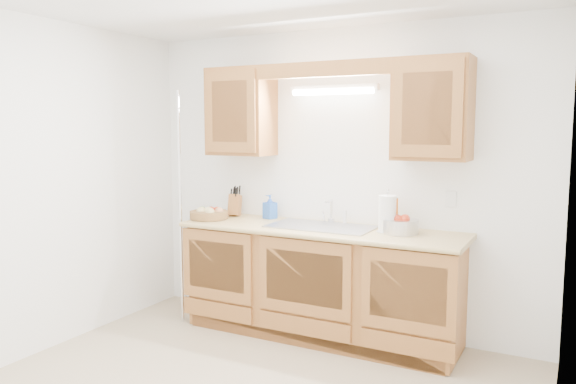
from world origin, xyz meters
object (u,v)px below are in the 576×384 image
Objects in this scene: paper_towel at (387,214)px; apple_bowl at (400,225)px; fruit_basket at (209,214)px; knife_block at (235,205)px.

paper_towel is 0.12m from apple_bowl.
fruit_basket is 1.38× the size of knife_block.
apple_bowl is (1.56, -0.13, -0.04)m from knife_block.
apple_bowl is (1.66, 0.13, 0.02)m from fruit_basket.
knife_block is 0.84× the size of paper_towel.
paper_towel is at bearing 3.62° from fruit_basket.
apple_bowl is (0.09, 0.03, -0.08)m from paper_towel.
fruit_basket is 1.58m from paper_towel.
knife_block reaches higher than fruit_basket.
fruit_basket is at bearing -175.64° from apple_bowl.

